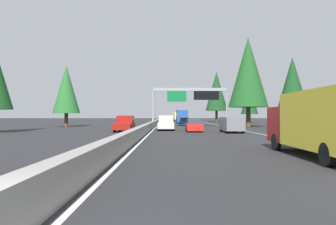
{
  "coord_description": "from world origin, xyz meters",
  "views": [
    {
      "loc": [
        -3.55,
        -2.18,
        1.9
      ],
      "look_at": [
        69.2,
        -2.18,
        2.5
      ],
      "focal_mm": 35.71,
      "sensor_mm": 36.0,
      "label": 1
    }
  ],
  "objects_px": {
    "sign_gantry_overhead": "(191,96)",
    "box_truck_distant_b": "(323,122)",
    "pickup_near_right": "(166,123)",
    "sedan_far_center": "(166,120)",
    "conifer_right_near": "(292,86)",
    "bus_far_right": "(182,116)",
    "box_truck_near_center": "(178,116)",
    "conifer_right_far": "(250,99)",
    "sedan_mid_center": "(184,122)",
    "conifer_right_distant": "(216,91)",
    "conifer_left_near": "(66,89)",
    "conifer_right_mid": "(248,72)",
    "sedan_far_left": "(194,126)",
    "minivan_mid_right": "(232,124)",
    "oncoming_near": "(125,124)"
  },
  "relations": [
    {
      "from": "box_truck_distant_b",
      "to": "minivan_mid_right",
      "type": "bearing_deg",
      "value": -0.25
    },
    {
      "from": "bus_far_right",
      "to": "conifer_right_distant",
      "type": "distance_m",
      "value": 20.78
    },
    {
      "from": "conifer_right_near",
      "to": "conifer_right_mid",
      "type": "relative_size",
      "value": 0.65
    },
    {
      "from": "conifer_right_mid",
      "to": "box_truck_near_center",
      "type": "bearing_deg",
      "value": 8.99
    },
    {
      "from": "sedan_mid_center",
      "to": "box_truck_near_center",
      "type": "relative_size",
      "value": 0.52
    },
    {
      "from": "box_truck_distant_b",
      "to": "bus_far_right",
      "type": "xyz_separation_m",
      "value": [
        67.15,
        3.55,
        0.11
      ]
    },
    {
      "from": "bus_far_right",
      "to": "conifer_right_far",
      "type": "bearing_deg",
      "value": -78.99
    },
    {
      "from": "sedan_mid_center",
      "to": "box_truck_near_center",
      "type": "height_order",
      "value": "box_truck_near_center"
    },
    {
      "from": "conifer_right_far",
      "to": "sedan_mid_center",
      "type": "bearing_deg",
      "value": 142.57
    },
    {
      "from": "sedan_far_center",
      "to": "conifer_right_near",
      "type": "distance_m",
      "value": 41.38
    },
    {
      "from": "sedan_far_center",
      "to": "conifer_right_mid",
      "type": "xyz_separation_m",
      "value": [
        -26.49,
        -13.67,
        8.28
      ]
    },
    {
      "from": "conifer_right_near",
      "to": "conifer_right_far",
      "type": "relative_size",
      "value": 0.96
    },
    {
      "from": "conifer_right_mid",
      "to": "conifer_right_far",
      "type": "height_order",
      "value": "conifer_right_mid"
    },
    {
      "from": "bus_far_right",
      "to": "conifer_right_near",
      "type": "bearing_deg",
      "value": -161.23
    },
    {
      "from": "oncoming_near",
      "to": "minivan_mid_right",
      "type": "bearing_deg",
      "value": 76.78
    },
    {
      "from": "bus_far_right",
      "to": "oncoming_near",
      "type": "relative_size",
      "value": 2.05
    },
    {
      "from": "box_truck_distant_b",
      "to": "minivan_mid_right",
      "type": "xyz_separation_m",
      "value": [
        21.85,
        -0.1,
        -0.66
      ]
    },
    {
      "from": "pickup_near_right",
      "to": "conifer_right_mid",
      "type": "distance_m",
      "value": 19.69
    },
    {
      "from": "conifer_left_near",
      "to": "minivan_mid_right",
      "type": "bearing_deg",
      "value": -128.42
    },
    {
      "from": "sedan_mid_center",
      "to": "pickup_near_right",
      "type": "bearing_deg",
      "value": 170.39
    },
    {
      "from": "box_truck_near_center",
      "to": "conifer_right_far",
      "type": "height_order",
      "value": "conifer_right_far"
    },
    {
      "from": "sedan_mid_center",
      "to": "conifer_right_mid",
      "type": "relative_size",
      "value": 0.3
    },
    {
      "from": "sign_gantry_overhead",
      "to": "pickup_near_right",
      "type": "xyz_separation_m",
      "value": [
        -12.76,
        4.11,
        -4.22
      ]
    },
    {
      "from": "conifer_right_near",
      "to": "conifer_right_far",
      "type": "height_order",
      "value": "conifer_right_far"
    },
    {
      "from": "sedan_far_left",
      "to": "minivan_mid_right",
      "type": "xyz_separation_m",
      "value": [
        -1.96,
        -4.01,
        0.27
      ]
    },
    {
      "from": "box_truck_distant_b",
      "to": "conifer_right_near",
      "type": "bearing_deg",
      "value": -18.11
    },
    {
      "from": "bus_far_right",
      "to": "sedan_far_center",
      "type": "bearing_deg",
      "value": 101.88
    },
    {
      "from": "box_truck_near_center",
      "to": "conifer_right_near",
      "type": "height_order",
      "value": "conifer_right_near"
    },
    {
      "from": "bus_far_right",
      "to": "box_truck_near_center",
      "type": "bearing_deg",
      "value": -0.08
    },
    {
      "from": "pickup_near_right",
      "to": "conifer_right_far",
      "type": "xyz_separation_m",
      "value": [
        42.65,
        -21.16,
        5.16
      ]
    },
    {
      "from": "box_truck_near_center",
      "to": "conifer_right_distant",
      "type": "xyz_separation_m",
      "value": [
        -18.38,
        -10.88,
        7.35
      ]
    },
    {
      "from": "sign_gantry_overhead",
      "to": "box_truck_distant_b",
      "type": "relative_size",
      "value": 1.49
    },
    {
      "from": "sedan_mid_center",
      "to": "minivan_mid_right",
      "type": "bearing_deg",
      "value": -171.02
    },
    {
      "from": "conifer_left_near",
      "to": "box_truck_near_center",
      "type": "bearing_deg",
      "value": -18.6
    },
    {
      "from": "conifer_right_distant",
      "to": "conifer_left_near",
      "type": "bearing_deg",
      "value": 143.52
    },
    {
      "from": "oncoming_near",
      "to": "conifer_right_distant",
      "type": "height_order",
      "value": "conifer_right_distant"
    },
    {
      "from": "sedan_far_center",
      "to": "conifer_right_far",
      "type": "height_order",
      "value": "conifer_right_far"
    },
    {
      "from": "minivan_mid_right",
      "to": "conifer_right_mid",
      "type": "height_order",
      "value": "conifer_right_mid"
    },
    {
      "from": "sedan_far_center",
      "to": "conifer_right_far",
      "type": "distance_m",
      "value": 22.47
    },
    {
      "from": "box_truck_distant_b",
      "to": "sedan_far_center",
      "type": "relative_size",
      "value": 1.93
    },
    {
      "from": "conifer_right_mid",
      "to": "conifer_right_distant",
      "type": "distance_m",
      "value": 43.44
    },
    {
      "from": "sedan_mid_center",
      "to": "conifer_left_near",
      "type": "height_order",
      "value": "conifer_left_near"
    },
    {
      "from": "bus_far_right",
      "to": "minivan_mid_right",
      "type": "distance_m",
      "value": 45.45
    },
    {
      "from": "box_truck_near_center",
      "to": "conifer_right_near",
      "type": "distance_m",
      "value": 74.01
    },
    {
      "from": "sedan_far_center",
      "to": "minivan_mid_right",
      "type": "distance_m",
      "value": 45.12
    },
    {
      "from": "sign_gantry_overhead",
      "to": "conifer_right_near",
      "type": "bearing_deg",
      "value": -133.29
    },
    {
      "from": "sign_gantry_overhead",
      "to": "oncoming_near",
      "type": "height_order",
      "value": "sign_gantry_overhead"
    },
    {
      "from": "sedan_mid_center",
      "to": "sedan_far_left",
      "type": "bearing_deg",
      "value": 179.99
    },
    {
      "from": "bus_far_right",
      "to": "box_truck_distant_b",
      "type": "bearing_deg",
      "value": -176.98
    },
    {
      "from": "box_truck_distant_b",
      "to": "conifer_right_far",
      "type": "relative_size",
      "value": 0.85
    }
  ]
}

